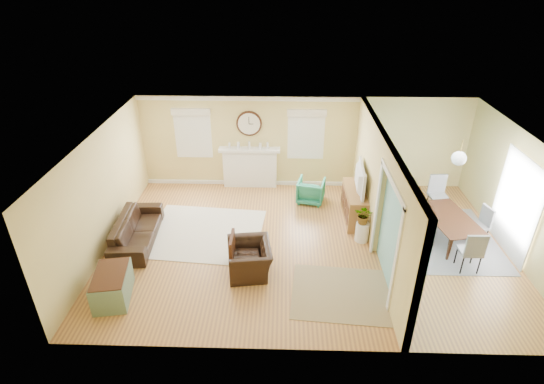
{
  "coord_description": "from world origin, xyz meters",
  "views": [
    {
      "loc": [
        -0.56,
        -7.97,
        5.71
      ],
      "look_at": [
        -0.8,
        0.3,
        1.2
      ],
      "focal_mm": 28.0,
      "sensor_mm": 36.0,
      "label": 1
    }
  ],
  "objects_px": {
    "sofa": "(137,230)",
    "green_chair": "(311,191)",
    "eames_chair": "(250,259)",
    "credenza": "(354,205)",
    "dining_table": "(449,228)"
  },
  "relations": [
    {
      "from": "credenza",
      "to": "eames_chair",
      "type": "bearing_deg",
      "value": -138.64
    },
    {
      "from": "sofa",
      "to": "dining_table",
      "type": "bearing_deg",
      "value": -91.29
    },
    {
      "from": "sofa",
      "to": "dining_table",
      "type": "distance_m",
      "value": 7.19
    },
    {
      "from": "sofa",
      "to": "green_chair",
      "type": "bearing_deg",
      "value": -67.9
    },
    {
      "from": "eames_chair",
      "to": "sofa",
      "type": "bearing_deg",
      "value": -119.64
    },
    {
      "from": "dining_table",
      "to": "sofa",
      "type": "bearing_deg",
      "value": 81.44
    },
    {
      "from": "eames_chair",
      "to": "credenza",
      "type": "xyz_separation_m",
      "value": [
        2.45,
        2.15,
        0.08
      ]
    },
    {
      "from": "sofa",
      "to": "green_chair",
      "type": "xyz_separation_m",
      "value": [
        4.08,
        1.98,
        0.01
      ]
    },
    {
      "from": "sofa",
      "to": "credenza",
      "type": "xyz_separation_m",
      "value": [
        5.12,
        1.13,
        0.1
      ]
    },
    {
      "from": "dining_table",
      "to": "credenza",
      "type": "bearing_deg",
      "value": 57.18
    },
    {
      "from": "sofa",
      "to": "eames_chair",
      "type": "height_order",
      "value": "eames_chair"
    },
    {
      "from": "green_chair",
      "to": "credenza",
      "type": "distance_m",
      "value": 1.34
    },
    {
      "from": "credenza",
      "to": "green_chair",
      "type": "bearing_deg",
      "value": 140.83
    },
    {
      "from": "eames_chair",
      "to": "credenza",
      "type": "bearing_deg",
      "value": 122.61
    },
    {
      "from": "eames_chair",
      "to": "dining_table",
      "type": "relative_size",
      "value": 0.6
    }
  ]
}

